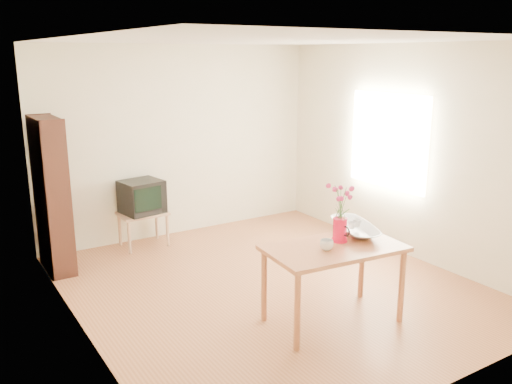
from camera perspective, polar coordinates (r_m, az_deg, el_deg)
room at (r=5.64m, az=1.86°, el=2.38°), size 4.50×4.50×4.50m
table at (r=5.09m, az=8.20°, el=-6.66°), size 1.32×0.84×0.75m
tv_stand at (r=7.25m, az=-11.83°, el=-2.67°), size 0.60×0.45×0.46m
bookshelf at (r=6.63m, az=-20.64°, el=-0.83°), size 0.28×0.70×1.80m
pitcher at (r=5.17m, az=8.80°, el=-4.04°), size 0.15×0.23×0.23m
flowers at (r=5.08m, az=8.94°, el=-0.86°), size 0.26×0.26×0.37m
mug at (r=4.94m, az=7.45°, el=-5.55°), size 0.17×0.17×0.10m
bowl at (r=5.42m, az=10.45°, el=-1.78°), size 0.65×0.65×0.48m
teacup_a at (r=5.40m, az=10.12°, el=-2.36°), size 0.09×0.09×0.06m
teacup_b at (r=5.47m, az=10.64°, el=-2.12°), size 0.10×0.10×0.07m
television at (r=7.19m, az=-11.99°, el=-0.42°), size 0.56×0.53×0.43m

